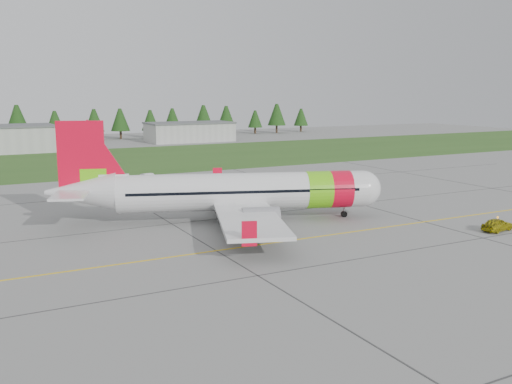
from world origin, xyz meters
TOP-DOWN VIEW (x-y plane):
  - ground at (0.00, 0.00)m, footprint 320.00×320.00m
  - aircraft at (-8.13, 18.31)m, footprint 35.56×33.75m
  - follow_me_car at (13.62, 1.41)m, footprint 1.56×1.77m
  - service_van at (-8.58, 48.83)m, footprint 1.83×1.77m
  - grass_strip at (0.00, 82.00)m, footprint 320.00×50.00m
  - taxi_guideline at (0.00, 8.00)m, footprint 120.00×0.25m
  - hangar_east at (25.00, 118.00)m, footprint 24.00×12.00m
  - treeline at (0.00, 138.00)m, footprint 160.00×8.00m

SIDE VIEW (x-z plane):
  - ground at x=0.00m, z-range 0.00..0.00m
  - taxi_guideline at x=0.00m, z-range 0.00..0.02m
  - grass_strip at x=0.00m, z-range 0.00..0.03m
  - follow_me_car at x=13.62m, z-range 0.00..3.92m
  - service_van at x=-8.58m, z-range 0.00..4.41m
  - hangar_east at x=25.00m, z-range 0.00..5.20m
  - aircraft at x=-8.13m, z-range -2.36..8.81m
  - treeline at x=0.00m, z-range 0.00..10.00m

